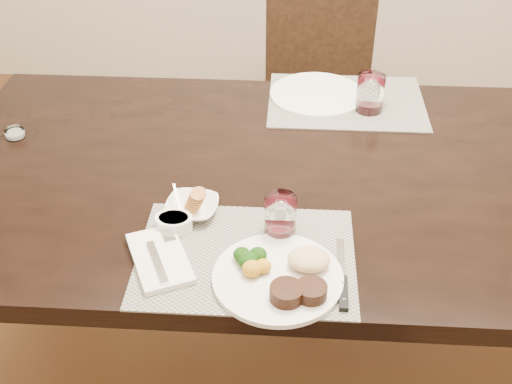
# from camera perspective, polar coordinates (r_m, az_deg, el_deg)

# --- Properties ---
(ground_plane) EXTENTS (4.50, 4.50, 0.00)m
(ground_plane) POSITION_cam_1_polar(r_m,az_deg,el_deg) (2.14, 5.09, -15.02)
(ground_plane) COLOR #4E2919
(ground_plane) RESTS_ON ground
(dining_table) EXTENTS (2.00, 1.00, 0.75)m
(dining_table) POSITION_cam_1_polar(r_m,az_deg,el_deg) (1.67, 6.29, -0.55)
(dining_table) COLOR black
(dining_table) RESTS_ON ground
(chair_far) EXTENTS (0.42, 0.42, 0.90)m
(chair_far) POSITION_cam_1_polar(r_m,az_deg,el_deg) (2.56, 5.50, 9.06)
(chair_far) COLOR black
(chair_far) RESTS_ON ground
(placemat_near) EXTENTS (0.46, 0.34, 0.00)m
(placemat_near) POSITION_cam_1_polar(r_m,az_deg,el_deg) (1.36, -0.90, -5.78)
(placemat_near) COLOR gray
(placemat_near) RESTS_ON dining_table
(placemat_far) EXTENTS (0.46, 0.34, 0.00)m
(placemat_far) POSITION_cam_1_polar(r_m,az_deg,el_deg) (1.95, 8.01, 7.99)
(placemat_far) COLOR gray
(placemat_far) RESTS_ON dining_table
(dinner_plate) EXTENTS (0.27, 0.27, 0.05)m
(dinner_plate) POSITION_cam_1_polar(r_m,az_deg,el_deg) (1.30, 2.50, -7.44)
(dinner_plate) COLOR white
(dinner_plate) RESTS_ON placemat_near
(napkin_fork) EXTENTS (0.17, 0.22, 0.02)m
(napkin_fork) POSITION_cam_1_polar(r_m,az_deg,el_deg) (1.36, -8.54, -5.81)
(napkin_fork) COLOR white
(napkin_fork) RESTS_ON placemat_near
(steak_knife) EXTENTS (0.02, 0.21, 0.01)m
(steak_knife) POSITION_cam_1_polar(r_m,az_deg,el_deg) (1.31, 7.71, -8.14)
(steak_knife) COLOR white
(steak_knife) RESTS_ON placemat_near
(cracker_bowl) EXTENTS (0.13, 0.13, 0.05)m
(cracker_bowl) POSITION_cam_1_polar(r_m,az_deg,el_deg) (1.47, -5.70, -1.36)
(cracker_bowl) COLOR white
(cracker_bowl) RESTS_ON placemat_near
(sauce_ramekin) EXTENTS (0.08, 0.12, 0.07)m
(sauce_ramekin) POSITION_cam_1_polar(r_m,az_deg,el_deg) (1.43, -7.31, -2.67)
(sauce_ramekin) COLOR white
(sauce_ramekin) RESTS_ON placemat_near
(wine_glass_near) EXTENTS (0.07, 0.07, 0.10)m
(wine_glass_near) POSITION_cam_1_polar(r_m,az_deg,el_deg) (1.39, 2.17, -2.31)
(wine_glass_near) COLOR silver
(wine_glass_near) RESTS_ON placemat_near
(far_plate) EXTENTS (0.28, 0.28, 0.01)m
(far_plate) POSITION_cam_1_polar(r_m,az_deg,el_deg) (1.96, 5.43, 8.62)
(far_plate) COLOR white
(far_plate) RESTS_ON placemat_far
(wine_glass_far) EXTENTS (0.08, 0.08, 0.11)m
(wine_glass_far) POSITION_cam_1_polar(r_m,az_deg,el_deg) (1.89, 10.09, 8.48)
(wine_glass_far) COLOR silver
(wine_glass_far) RESTS_ON placemat_far
(salt_cellar) EXTENTS (0.05, 0.05, 0.02)m
(salt_cellar) POSITION_cam_1_polar(r_m,az_deg,el_deg) (1.87, -20.63, 4.87)
(salt_cellar) COLOR silver
(salt_cellar) RESTS_ON dining_table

